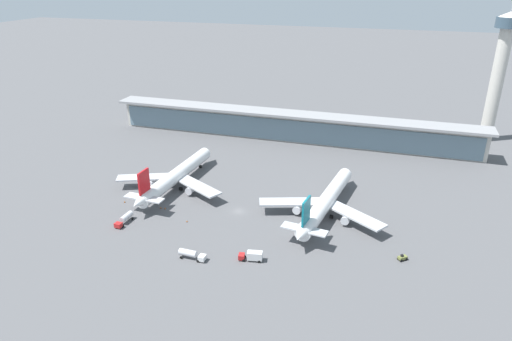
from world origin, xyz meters
The scene contains 13 objects.
ground_plane centered at (0.00, 0.00, 0.00)m, with size 1200.00×1200.00×0.00m, color #515154.
airliner_left_stand centered at (-31.09, 11.58, 5.11)m, with size 46.83×60.98×16.23m.
airliner_centre_stand centered at (30.69, 7.01, 5.11)m, with size 46.47×60.91×16.23m.
service_truck_near_nose_white centered at (-3.81, -33.15, 1.71)m, with size 8.67×2.72×2.95m.
service_truck_under_wing_red centered at (-35.33, -19.96, 1.71)m, with size 2.87×8.71×2.95m.
service_truck_mid_apron_olive centered at (58.29, -14.52, 0.87)m, with size 3.28×3.16×2.05m.
service_truck_by_tail_red centered at (14.38, -28.46, 1.69)m, with size 7.59×3.52×3.10m.
terminal_building centered at (0.00, 81.32, 7.87)m, with size 191.28×12.80×15.20m.
control_tower centered at (97.20, 112.49, 37.53)m, with size 12.00×12.00×68.74m.
safety_cone_alpha centered at (-28.51, -6.50, 0.32)m, with size 0.62×0.62×0.70m.
safety_cone_bravo centered at (-26.73, -6.47, 0.32)m, with size 0.62×0.62×0.70m.
safety_cone_charlie centered at (-43.96, -6.34, 0.32)m, with size 0.62×0.62×0.70m.
safety_cone_delta centered at (-14.82, -12.85, 0.32)m, with size 0.62×0.62×0.70m.
Camera 1 is at (51.02, -141.88, 81.96)m, focal length 32.54 mm.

